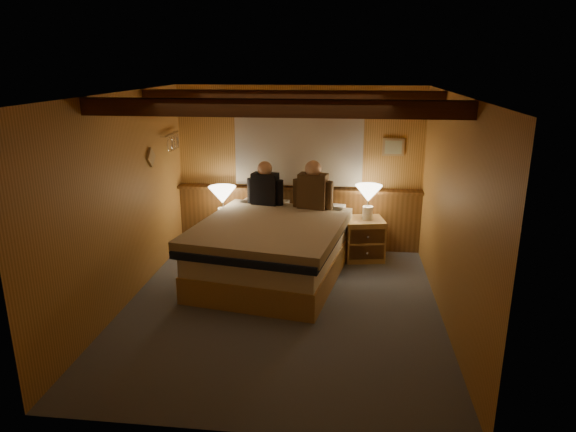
% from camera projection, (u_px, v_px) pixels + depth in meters
% --- Properties ---
extents(floor, '(4.20, 4.20, 0.00)m').
position_uv_depth(floor, '(281.00, 307.00, 5.91)').
color(floor, '#515860').
rests_on(floor, ground).
extents(ceiling, '(4.20, 4.20, 0.00)m').
position_uv_depth(ceiling, '(280.00, 94.00, 5.21)').
color(ceiling, '#C18348').
rests_on(ceiling, wall_back).
extents(wall_back, '(3.60, 0.00, 3.60)m').
position_uv_depth(wall_back, '(299.00, 169.00, 7.56)').
color(wall_back, '#CC9549').
rests_on(wall_back, floor).
extents(wall_left, '(0.00, 4.20, 4.20)m').
position_uv_depth(wall_left, '(122.00, 202.00, 5.76)').
color(wall_left, '#CC9549').
rests_on(wall_left, floor).
extents(wall_right, '(0.00, 4.20, 4.20)m').
position_uv_depth(wall_right, '(451.00, 213.00, 5.36)').
color(wall_right, '#CC9549').
rests_on(wall_right, floor).
extents(wall_front, '(3.60, 0.00, 3.60)m').
position_uv_depth(wall_front, '(242.00, 289.00, 3.56)').
color(wall_front, '#CC9549').
rests_on(wall_front, floor).
extents(wainscot, '(3.60, 0.23, 0.94)m').
position_uv_depth(wainscot, '(298.00, 216.00, 7.70)').
color(wainscot, brown).
rests_on(wainscot, wall_back).
extents(curtain_window, '(2.18, 0.09, 1.11)m').
position_uv_depth(curtain_window, '(299.00, 148.00, 7.40)').
color(curtain_window, '#4C2713').
rests_on(curtain_window, wall_back).
extents(ceiling_beams, '(3.60, 1.65, 0.16)m').
position_uv_depth(ceiling_beams, '(282.00, 102.00, 5.38)').
color(ceiling_beams, '#4C2713').
rests_on(ceiling_beams, ceiling).
extents(coat_rail, '(0.05, 0.55, 0.24)m').
position_uv_depth(coat_rail, '(172.00, 140.00, 7.11)').
color(coat_rail, silver).
rests_on(coat_rail, wall_left).
extents(framed_print, '(0.30, 0.04, 0.25)m').
position_uv_depth(framed_print, '(393.00, 147.00, 7.29)').
color(framed_print, tan).
rests_on(framed_print, wall_back).
extents(bed, '(2.07, 2.51, 0.77)m').
position_uv_depth(bed, '(273.00, 248.00, 6.64)').
color(bed, tan).
rests_on(bed, floor).
extents(nightstand_left, '(0.49, 0.46, 0.49)m').
position_uv_depth(nightstand_left, '(222.00, 237.00, 7.54)').
color(nightstand_left, tan).
rests_on(nightstand_left, floor).
extents(nightstand_right, '(0.62, 0.57, 0.59)m').
position_uv_depth(nightstand_right, '(364.00, 239.00, 7.30)').
color(nightstand_right, tan).
rests_on(nightstand_right, floor).
extents(lamp_left, '(0.39, 0.39, 0.51)m').
position_uv_depth(lamp_left, '(222.00, 197.00, 7.35)').
color(lamp_left, white).
rests_on(lamp_left, nightstand_left).
extents(lamp_right, '(0.37, 0.37, 0.49)m').
position_uv_depth(lamp_right, '(368.00, 196.00, 7.12)').
color(lamp_right, white).
rests_on(lamp_right, nightstand_right).
extents(person_left, '(0.53, 0.27, 0.65)m').
position_uv_depth(person_left, '(265.00, 187.00, 7.25)').
color(person_left, black).
rests_on(person_left, bed).
extents(person_right, '(0.56, 0.30, 0.70)m').
position_uv_depth(person_right, '(313.00, 189.00, 7.05)').
color(person_right, '#47311C').
rests_on(person_right, bed).
extents(duffel_bag, '(0.52, 0.32, 0.37)m').
position_uv_depth(duffel_bag, '(225.00, 247.00, 7.38)').
color(duffel_bag, black).
rests_on(duffel_bag, floor).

